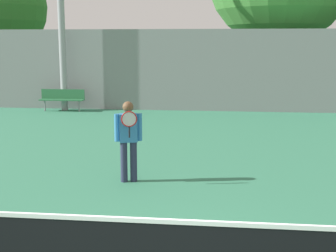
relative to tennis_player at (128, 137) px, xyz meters
name	(u,v)px	position (x,y,z in m)	size (l,w,h in m)	color
tennis_player	(128,137)	(0.00, 0.00, 0.00)	(0.54, 0.47, 1.65)	#282D47
bench_adjacent_court	(62,97)	(-4.68, 9.48, -0.37)	(1.83, 0.40, 0.89)	#28663D
back_fence	(209,70)	(1.33, 10.18, 0.73)	(30.75, 0.06, 3.33)	gray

